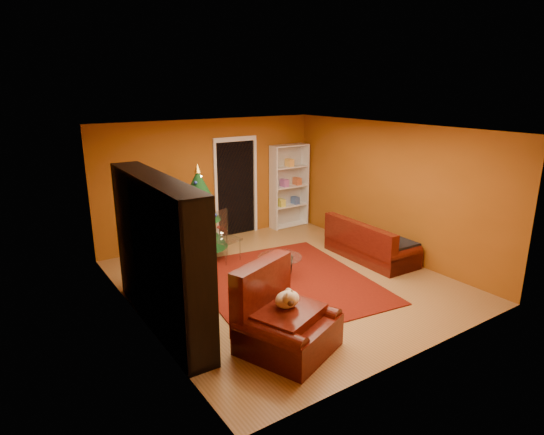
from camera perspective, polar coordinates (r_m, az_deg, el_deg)
floor at (r=7.96m, az=1.62°, el=-8.12°), size 5.00×5.50×0.05m
ceiling at (r=7.28m, az=1.79°, el=11.24°), size 5.00×5.50×0.05m
wall_back at (r=9.84m, az=-7.75°, el=4.61°), size 5.00×0.05×2.60m
wall_left at (r=6.44m, az=-16.92°, el=-2.19°), size 0.05×5.50×2.60m
wall_right at (r=9.17m, az=14.67°, el=3.38°), size 0.05×5.50×2.60m
doorway at (r=10.13m, az=-4.54°, el=3.59°), size 1.06×0.60×2.16m
rug at (r=7.89m, az=1.56°, el=-8.09°), size 3.16×3.55×0.02m
media_unit at (r=6.38m, az=-13.98°, el=-4.40°), size 0.48×2.78×2.12m
christmas_tree at (r=8.81m, az=-9.09°, el=0.57°), size 1.10×1.10×1.88m
gift_box_teal at (r=8.58m, az=-14.09°, el=-5.60°), size 0.33×0.33×0.28m
gift_box_green at (r=9.37m, az=-8.38°, el=-3.49°), size 0.29×0.29×0.25m
gift_box_red at (r=9.31m, az=-9.65°, el=-3.69°), size 0.30×0.30×0.24m
white_bookshelf at (r=10.72m, az=2.17°, el=3.92°), size 0.93×0.34×2.00m
armchair at (r=5.85m, az=2.05°, el=-12.46°), size 1.49×1.49×0.90m
dog at (r=5.81m, az=1.93°, el=-10.24°), size 0.48×0.42×0.29m
sofa at (r=9.02m, az=12.34°, el=-2.66°), size 0.88×1.86×0.79m
coffee_table at (r=8.01m, az=0.97°, el=-6.19°), size 1.03×1.03×0.49m
acrylic_chair at (r=8.69m, az=-5.78°, el=-2.77°), size 0.56×0.59×0.88m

